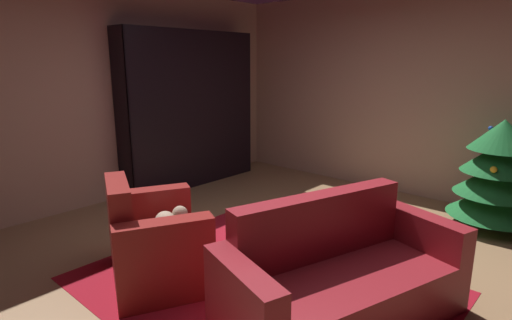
# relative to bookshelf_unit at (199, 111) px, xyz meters

# --- Properties ---
(ground_plane) EXTENTS (6.69, 6.69, 0.00)m
(ground_plane) POSITION_rel_bookshelf_unit_xyz_m (2.52, -1.27, -1.08)
(ground_plane) COLOR #96714E
(wall_back) EXTENTS (5.61, 0.06, 2.72)m
(wall_back) POSITION_rel_bookshelf_unit_xyz_m (2.52, 1.55, 0.28)
(wall_back) COLOR tan
(wall_back) RESTS_ON ground
(wall_left) EXTENTS (0.06, 5.69, 2.72)m
(wall_left) POSITION_rel_bookshelf_unit_xyz_m (-0.26, -1.27, 0.28)
(wall_left) COLOR tan
(wall_left) RESTS_ON ground
(area_rug) EXTENTS (2.77, 2.18, 0.01)m
(area_rug) POSITION_rel_bookshelf_unit_xyz_m (2.64, -1.65, -1.08)
(area_rug) COLOR maroon
(area_rug) RESTS_ON ground
(bookshelf_unit) EXTENTS (0.35, 2.19, 2.21)m
(bookshelf_unit) POSITION_rel_bookshelf_unit_xyz_m (0.00, 0.00, 0.00)
(bookshelf_unit) COLOR black
(bookshelf_unit) RESTS_ON ground
(armchair_red) EXTENTS (1.21, 1.09, 0.88)m
(armchair_red) POSITION_rel_bookshelf_unit_xyz_m (1.91, -2.14, -0.77)
(armchair_red) COLOR maroon
(armchair_red) RESTS_ON ground
(couch_red) EXTENTS (1.24, 1.90, 0.86)m
(couch_red) POSITION_rel_bookshelf_unit_xyz_m (3.35, -1.60, -0.79)
(couch_red) COLOR maroon
(couch_red) RESTS_ON ground
(coffee_table) EXTENTS (0.62, 0.62, 0.41)m
(coffee_table) POSITION_rel_bookshelf_unit_xyz_m (2.71, -1.64, -0.71)
(coffee_table) COLOR black
(coffee_table) RESTS_ON ground
(book_stack_on_table) EXTENTS (0.23, 0.16, 0.08)m
(book_stack_on_table) POSITION_rel_bookshelf_unit_xyz_m (2.71, -1.67, -0.63)
(book_stack_on_table) COLOR #394F83
(book_stack_on_table) RESTS_ON coffee_table
(bottle_on_table) EXTENTS (0.07, 0.07, 0.31)m
(bottle_on_table) POSITION_rel_bookshelf_unit_xyz_m (2.73, -1.81, -0.54)
(bottle_on_table) COLOR #5C2D10
(bottle_on_table) RESTS_ON coffee_table
(decorated_tree) EXTENTS (0.94, 0.94, 1.20)m
(decorated_tree) POSITION_rel_bookshelf_unit_xyz_m (3.75, 0.96, -0.47)
(decorated_tree) COLOR brown
(decorated_tree) RESTS_ON ground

